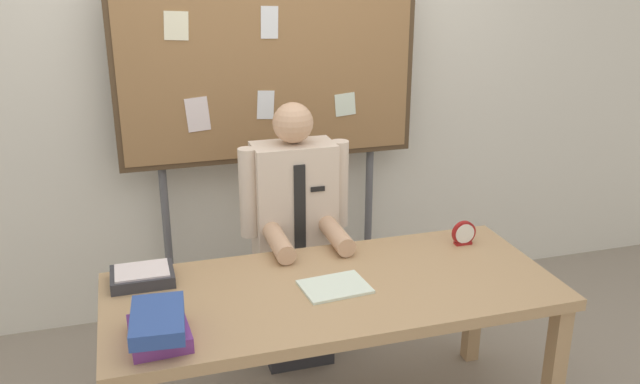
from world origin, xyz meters
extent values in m
cube|color=silver|center=(0.00, 1.34, 1.35)|extent=(6.40, 0.08, 2.70)
cube|color=tan|center=(0.00, 0.00, 0.71)|extent=(1.88, 0.81, 0.05)
cube|color=tan|center=(0.88, -0.34, 0.34)|extent=(0.07, 0.07, 0.68)
cube|color=tan|center=(-0.88, 0.34, 0.34)|extent=(0.07, 0.07, 0.68)
cube|color=tan|center=(0.88, 0.34, 0.34)|extent=(0.07, 0.07, 0.68)
cube|color=#2D2D33|center=(0.00, 0.64, 0.22)|extent=(0.34, 0.30, 0.44)
cube|color=beige|center=(0.00, 0.64, 0.81)|extent=(0.40, 0.22, 0.74)
sphere|color=tan|center=(0.00, 0.64, 1.28)|extent=(0.20, 0.20, 0.20)
cylinder|color=beige|center=(-0.23, 0.62, 0.96)|extent=(0.09, 0.09, 0.44)
cylinder|color=beige|center=(0.23, 0.62, 0.96)|extent=(0.09, 0.09, 0.44)
cylinder|color=tan|center=(-0.14, 0.38, 0.78)|extent=(0.09, 0.30, 0.09)
cylinder|color=tan|center=(0.14, 0.38, 0.78)|extent=(0.09, 0.30, 0.09)
cube|color=black|center=(0.00, 0.53, 0.86)|extent=(0.06, 0.01, 0.48)
cube|color=black|center=(0.09, 0.53, 0.97)|extent=(0.07, 0.01, 0.02)
cube|color=#4C3823|center=(0.00, 1.14, 1.46)|extent=(1.64, 0.05, 1.01)
cube|color=olive|center=(0.00, 1.13, 1.46)|extent=(1.58, 0.04, 0.95)
cylinder|color=#59595E|center=(-0.60, 1.17, 0.49)|extent=(0.04, 0.04, 0.99)
cylinder|color=#59595E|center=(0.60, 1.17, 0.49)|extent=(0.04, 0.04, 0.99)
cube|color=#F4EFCC|center=(-0.48, 1.10, 1.70)|extent=(0.13, 0.00, 0.15)
cube|color=silver|center=(-0.40, 1.10, 1.24)|extent=(0.13, 0.00, 0.19)
cube|color=white|center=(0.00, 1.10, 1.70)|extent=(0.10, 0.00, 0.17)
cube|color=silver|center=(0.42, 1.10, 1.25)|extent=(0.13, 0.00, 0.13)
cube|color=white|center=(-0.03, 1.10, 1.27)|extent=(0.10, 0.00, 0.16)
cube|color=#72337F|center=(-0.72, -0.22, 0.76)|extent=(0.22, 0.26, 0.06)
cube|color=#2D4C99|center=(-0.73, -0.22, 0.82)|extent=(0.21, 0.31, 0.06)
cube|color=silver|center=(0.00, -0.02, 0.74)|extent=(0.29, 0.23, 0.01)
cylinder|color=maroon|center=(0.72, 0.23, 0.79)|extent=(0.12, 0.02, 0.12)
cylinder|color=white|center=(0.72, 0.21, 0.79)|extent=(0.10, 0.00, 0.10)
cube|color=maroon|center=(0.72, 0.23, 0.74)|extent=(0.08, 0.04, 0.01)
cube|color=#333338|center=(-0.76, 0.26, 0.76)|extent=(0.26, 0.20, 0.05)
cube|color=silver|center=(-0.76, 0.26, 0.79)|extent=(0.22, 0.17, 0.01)
camera|label=1|loc=(-0.77, -2.38, 2.05)|focal=37.74mm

